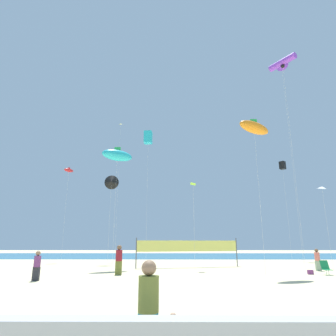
# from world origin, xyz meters

# --- Properties ---
(ground_plane) EXTENTS (120.00, 120.00, 0.00)m
(ground_plane) POSITION_xyz_m (0.00, 0.00, 0.00)
(ground_plane) COLOR beige
(ocean_band) EXTENTS (120.00, 20.00, 0.01)m
(ocean_band) POSITION_xyz_m (0.00, 30.64, 0.00)
(ocean_band) COLOR teal
(ocean_band) RESTS_ON ground
(mother_figure) EXTENTS (0.39, 0.39, 1.73)m
(mother_figure) POSITION_xyz_m (-0.98, -9.81, 0.92)
(mother_figure) COLOR #19727A
(mother_figure) RESTS_ON ground
(toddler_figure) EXTENTS (0.18, 0.18, 0.77)m
(toddler_figure) POSITION_xyz_m (-0.51, -9.79, 0.41)
(toddler_figure) COLOR gold
(toddler_figure) RESTS_ON ground
(beachgoer_plum_shirt) EXTENTS (0.36, 0.36, 1.58)m
(beachgoer_plum_shirt) POSITION_xyz_m (-7.95, 1.00, 0.85)
(beachgoer_plum_shirt) COLOR #2D2D33
(beachgoer_plum_shirt) RESTS_ON ground
(beachgoer_coral_shirt) EXTENTS (0.36, 0.36, 1.58)m
(beachgoer_coral_shirt) POSITION_xyz_m (10.33, 6.70, 0.84)
(beachgoer_coral_shirt) COLOR #99B28C
(beachgoer_coral_shirt) RESTS_ON ground
(beachgoer_maroon_shirt) EXTENTS (0.43, 0.43, 1.86)m
(beachgoer_maroon_shirt) POSITION_xyz_m (-3.94, 4.05, 1.00)
(beachgoer_maroon_shirt) COLOR olive
(beachgoer_maroon_shirt) RESTS_ON ground
(folding_beach_chair) EXTENTS (0.52, 0.65, 0.89)m
(folding_beach_chair) POSITION_xyz_m (9.55, 4.12, 0.47)
(folding_beach_chair) COLOR #1E8C4C
(folding_beach_chair) RESTS_ON ground
(volleyball_net) EXTENTS (8.71, 2.16, 2.40)m
(volleyball_net) POSITION_xyz_m (0.97, 9.74, 1.64)
(volleyball_net) COLOR #4C4C51
(volleyball_net) RESTS_ON ground
(beach_handbag) EXTENTS (0.35, 0.17, 0.28)m
(beach_handbag) POSITION_xyz_m (8.62, 4.33, 0.14)
(beach_handbag) COLOR #7A3872
(beach_handbag) RESTS_ON ground
(kite_orange_inflatable) EXTENTS (2.70, 1.71, 10.90)m
(kite_orange_inflatable) POSITION_xyz_m (5.63, 4.16, 10.23)
(kite_orange_inflatable) COLOR silver
(kite_orange_inflatable) RESTS_ON ground
(kite_white_diamond) EXTENTS (0.67, 0.69, 6.55)m
(kite_white_diamond) POSITION_xyz_m (11.89, 7.63, 6.34)
(kite_white_diamond) COLOR silver
(kite_white_diamond) RESTS_ON ground
(kite_black_box) EXTENTS (0.86, 0.86, 11.78)m
(kite_black_box) POSITION_xyz_m (13.42, 19.04, 11.26)
(kite_black_box) COLOR silver
(kite_black_box) RESTS_ON ground
(kite_violet_delta) EXTENTS (1.32, 1.20, 21.82)m
(kite_violet_delta) POSITION_xyz_m (11.81, 12.49, 21.11)
(kite_violet_delta) COLOR silver
(kite_violet_delta) RESTS_ON ground
(kite_red_inflatable) EXTENTS (1.07, 1.22, 10.53)m
(kite_red_inflatable) POSITION_xyz_m (-12.45, 16.95, 10.16)
(kite_red_inflatable) COLOR silver
(kite_red_inflatable) RESTS_ON ground
(kite_cyan_inflatable) EXTENTS (2.92, 2.27, 10.31)m
(kite_cyan_inflatable) POSITION_xyz_m (-5.28, 8.85, 9.54)
(kite_cyan_inflatable) COLOR silver
(kite_cyan_inflatable) RESTS_ON ground
(kite_violet_tube) EXTENTS (1.94, 2.41, 18.09)m
(kite_violet_tube) POSITION_xyz_m (9.60, 7.22, 17.75)
(kite_violet_tube) COLOR silver
(kite_violet_tube) RESTS_ON ground
(kite_cyan_box) EXTENTS (0.99, 0.99, 14.84)m
(kite_cyan_box) POSITION_xyz_m (-3.19, 16.58, 14.10)
(kite_cyan_box) COLOR silver
(kite_cyan_box) RESTS_ON ground
(kite_black_delta) EXTENTS (1.53, 0.63, 8.86)m
(kite_black_delta) POSITION_xyz_m (-6.69, 13.63, 8.11)
(kite_black_delta) COLOR silver
(kite_black_delta) RESTS_ON ground
(kite_yellow_diamond) EXTENTS (0.41, 0.41, 17.41)m
(kite_yellow_diamond) POSITION_xyz_m (-7.16, 19.97, 15.98)
(kite_yellow_diamond) COLOR silver
(kite_yellow_diamond) RESTS_ON ground
(kite_lime_diamond) EXTENTS (0.63, 0.63, 6.91)m
(kite_lime_diamond) POSITION_xyz_m (1.36, 7.87, 6.63)
(kite_lime_diamond) COLOR silver
(kite_lime_diamond) RESTS_ON ground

